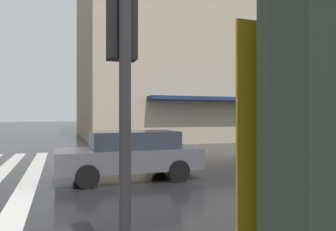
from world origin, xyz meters
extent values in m
cube|color=silver|center=(4.00, -0.93, 0.00)|extent=(13.00, 0.50, 0.01)
cube|color=tan|center=(21.92, -14.67, 10.58)|extent=(18.83, 22.14, 21.15)
cube|color=#192D4C|center=(11.90, -14.67, 3.00)|extent=(1.20, 15.50, 0.24)
cube|color=#B78C19|center=(-4.95, -3.17, 1.59)|extent=(0.02, 0.88, 1.67)
cylinder|color=#232326|center=(-3.46, -2.36, 1.72)|extent=(0.12, 0.12, 3.14)
cube|color=black|center=(-3.28, -2.36, 2.87)|extent=(0.22, 0.30, 0.85)
sphere|color=orange|center=(-3.16, -2.36, 2.87)|extent=(0.17, 0.17, 0.17)
sphere|color=green|center=(-3.16, -2.36, 2.59)|extent=(0.17, 0.17, 0.17)
cube|color=#4C4C51|center=(2.50, -3.66, 0.61)|extent=(1.75, 4.10, 0.60)
cube|color=#232833|center=(2.50, -3.81, 1.16)|extent=(1.54, 2.46, 0.50)
cylinder|color=black|center=(1.68, -2.41, 0.31)|extent=(0.20, 0.62, 0.62)
cylinder|color=black|center=(3.33, -2.41, 0.31)|extent=(0.20, 0.62, 0.62)
cylinder|color=black|center=(1.68, -4.91, 0.31)|extent=(0.20, 0.62, 0.62)
cylinder|color=black|center=(3.33, -4.91, 0.31)|extent=(0.20, 0.62, 0.62)
camera|label=1|loc=(-6.56, -1.74, 1.85)|focal=33.48mm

